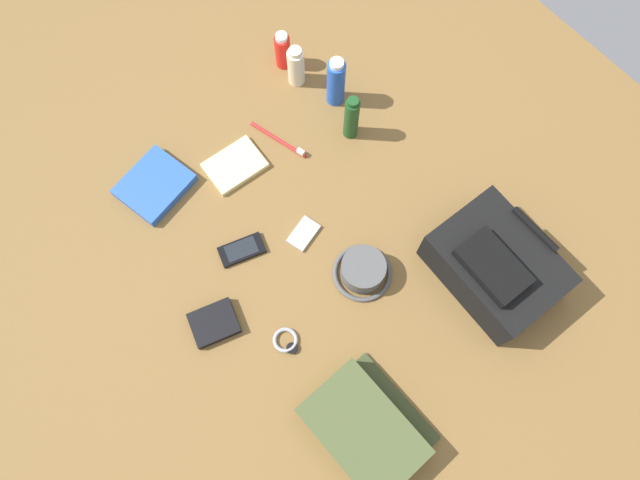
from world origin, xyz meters
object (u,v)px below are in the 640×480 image
(shampoo_bottle, at_px, (351,118))
(toothbrush, at_px, (281,141))
(wristwatch, at_px, (286,341))
(notepad, at_px, (235,165))
(backpack, at_px, (495,266))
(sunscreen_spray, at_px, (283,51))
(bucket_hat, at_px, (363,270))
(lotion_bottle, at_px, (296,66))
(paperback_novel, at_px, (155,185))
(cell_phone, at_px, (242,250))
(toiletry_pouch, at_px, (364,429))
(deodorant_spray, at_px, (336,82))
(wallet, at_px, (214,323))
(media_player, at_px, (303,234))

(shampoo_bottle, distance_m, toothbrush, 0.20)
(wristwatch, xyz_separation_m, notepad, (-0.46, 0.19, 0.00))
(backpack, height_order, toothbrush, backpack)
(sunscreen_spray, xyz_separation_m, wristwatch, (0.63, -0.50, -0.05))
(wristwatch, xyz_separation_m, toothbrush, (-0.43, 0.33, 0.00))
(bucket_hat, height_order, wristwatch, bucket_hat)
(bucket_hat, bearing_deg, shampoo_bottle, 143.24)
(lotion_bottle, xyz_separation_m, paperback_novel, (0.02, -0.50, -0.05))
(sunscreen_spray, distance_m, cell_phone, 0.58)
(wristwatch, relative_size, toothbrush, 0.40)
(paperback_novel, relative_size, notepad, 1.34)
(lotion_bottle, bearing_deg, toiletry_pouch, -30.18)
(backpack, relative_size, cell_phone, 2.47)
(deodorant_spray, xyz_separation_m, wallet, (0.30, -0.64, -0.07))
(wallet, bearing_deg, shampoo_bottle, 124.14)
(toothbrush, bearing_deg, wristwatch, -37.52)
(backpack, xyz_separation_m, cell_phone, (-0.45, -0.44, -0.06))
(shampoo_bottle, distance_m, notepad, 0.34)
(shampoo_bottle, height_order, paperback_novel, shampoo_bottle)
(paperback_novel, bearing_deg, toothbrush, 72.07)
(toiletry_pouch, relative_size, wristwatch, 3.83)
(shampoo_bottle, xyz_separation_m, media_player, (0.15, -0.29, -0.07))
(deodorant_spray, xyz_separation_m, wristwatch, (0.44, -0.54, -0.07))
(toiletry_pouch, height_order, wallet, toiletry_pouch)
(wallet, bearing_deg, cell_phone, 139.78)
(backpack, height_order, notepad, backpack)
(backpack, xyz_separation_m, toiletry_pouch, (0.08, -0.49, -0.03))
(deodorant_spray, distance_m, wallet, 0.71)
(sunscreen_spray, relative_size, toothbrush, 0.68)
(backpack, height_order, cell_phone, backpack)
(bucket_hat, bearing_deg, sunscreen_spray, 158.39)
(wristwatch, height_order, notepad, notepad)
(bucket_hat, xyz_separation_m, cell_phone, (-0.24, -0.20, -0.02))
(sunscreen_spray, bearing_deg, wallet, -51.54)
(toiletry_pouch, distance_m, shampoo_bottle, 0.78)
(toothbrush, bearing_deg, lotion_bottle, 128.53)
(deodorant_spray, relative_size, wallet, 1.51)
(media_player, bearing_deg, shampoo_bottle, 117.08)
(paperback_novel, xyz_separation_m, toothbrush, (0.11, 0.34, -0.01))
(backpack, height_order, paperback_novel, backpack)
(wristwatch, bearing_deg, notepad, 157.28)
(media_player, relative_size, toothbrush, 0.53)
(backpack, height_order, toiletry_pouch, backpack)
(backpack, height_order, sunscreen_spray, backpack)
(bucket_hat, relative_size, deodorant_spray, 0.91)
(deodorant_spray, height_order, cell_phone, deodorant_spray)
(bucket_hat, xyz_separation_m, shampoo_bottle, (-0.32, 0.24, 0.05))
(deodorant_spray, bearing_deg, backpack, -3.38)
(bucket_hat, xyz_separation_m, paperback_novel, (-0.53, -0.26, -0.02))
(lotion_bottle, relative_size, deodorant_spray, 0.79)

